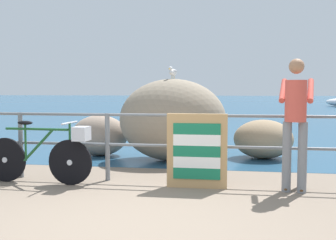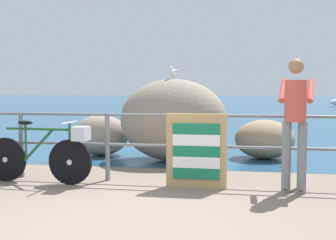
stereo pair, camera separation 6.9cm
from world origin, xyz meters
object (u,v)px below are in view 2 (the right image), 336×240
object	(u,v)px
breakwater_boulder_main	(173,120)
breakwater_boulder_right	(265,139)
bicycle	(46,152)
person_at_railing	(295,118)
seagull	(174,72)
breakwater_boulder_left	(101,135)
folded_deckchair_stack	(196,151)

from	to	relation	value
breakwater_boulder_main	breakwater_boulder_right	bearing A→B (deg)	17.36
bicycle	person_at_railing	bearing A→B (deg)	4.26
breakwater_boulder_right	person_at_railing	bearing A→B (deg)	-85.54
breakwater_boulder_right	seagull	xyz separation A→B (m)	(-1.76, -0.49, 1.33)
breakwater_boulder_main	breakwater_boulder_right	world-z (taller)	breakwater_boulder_main
breakwater_boulder_left	breakwater_boulder_right	bearing A→B (deg)	3.00
seagull	breakwater_boulder_left	bearing A→B (deg)	-84.73
breakwater_boulder_main	seagull	bearing A→B (deg)	88.06
breakwater_boulder_main	breakwater_boulder_left	xyz separation A→B (m)	(-1.59, 0.38, -0.37)
breakwater_boulder_left	folded_deckchair_stack	bearing A→B (deg)	-48.02
folded_deckchair_stack	breakwater_boulder_main	size ratio (longest dim) A/B	0.50
person_at_railing	breakwater_boulder_right	distance (m)	2.78
breakwater_boulder_left	seagull	size ratio (longest dim) A/B	3.46
seagull	person_at_railing	bearing A→B (deg)	58.22
breakwater_boulder_right	seagull	distance (m)	2.26
bicycle	breakwater_boulder_left	world-z (taller)	bicycle
bicycle	breakwater_boulder_main	xyz separation A→B (m)	(1.52, 2.23, 0.33)
person_at_railing	folded_deckchair_stack	size ratio (longest dim) A/B	1.71
person_at_railing	breakwater_boulder_left	world-z (taller)	person_at_railing
breakwater_boulder_main	breakwater_boulder_right	size ratio (longest dim) A/B	1.75
breakwater_boulder_main	seagull	size ratio (longest dim) A/B	6.04
breakwater_boulder_right	seagull	size ratio (longest dim) A/B	3.45
person_at_railing	breakwater_boulder_main	xyz separation A→B (m)	(-1.97, 2.15, -0.20)
bicycle	breakwater_boulder_left	size ratio (longest dim) A/B	1.44
breakwater_boulder_left	breakwater_boulder_right	world-z (taller)	breakwater_boulder_left
person_at_railing	breakwater_boulder_right	world-z (taller)	person_at_railing
folded_deckchair_stack	breakwater_boulder_left	size ratio (longest dim) A/B	0.88
bicycle	person_at_railing	distance (m)	3.54
person_at_railing	folded_deckchair_stack	bearing A→B (deg)	99.56
breakwater_boulder_main	folded_deckchair_stack	bearing A→B (deg)	-72.75
bicycle	breakwater_boulder_right	distance (m)	4.31
seagull	bicycle	bearing A→B (deg)	-17.19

